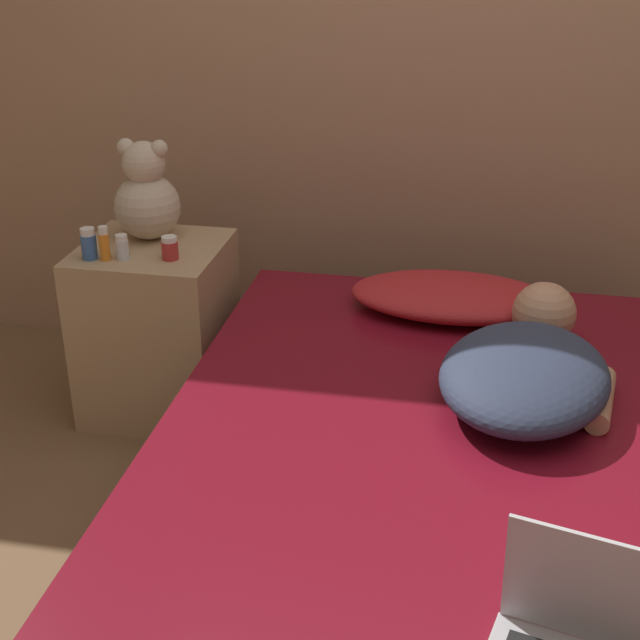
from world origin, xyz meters
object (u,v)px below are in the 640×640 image
object	(u,v)px
teddy_bear	(147,196)
bottle_clear	(122,247)
bottle_blue	(89,244)
bottle_red	(170,248)
pillow	(453,297)
bottle_orange	(104,244)
person_lying	(529,367)

from	to	relation	value
teddy_bear	bottle_clear	bearing A→B (deg)	-94.03
bottle_blue	bottle_red	bearing A→B (deg)	10.18
bottle_blue	bottle_clear	distance (m)	0.10
teddy_bear	bottle_red	world-z (taller)	teddy_bear
teddy_bear	bottle_blue	xyz separation A→B (m)	(-0.12, -0.21, -0.09)
pillow	bottle_blue	size ratio (longest dim) A/B	6.32
pillow	bottle_red	distance (m)	0.89
bottle_orange	bottle_blue	bearing A→B (deg)	179.40
bottle_clear	bottle_blue	bearing A→B (deg)	-170.43
person_lying	bottle_blue	xyz separation A→B (m)	(-1.34, 0.33, 0.12)
pillow	teddy_bear	distance (m)	1.04
person_lying	bottle_orange	world-z (taller)	bottle_orange
person_lying	pillow	bearing A→B (deg)	124.40
pillow	bottle_orange	distance (m)	1.09
pillow	bottle_orange	size ratio (longest dim) A/B	5.78
bottle_orange	bottle_clear	size ratio (longest dim) A/B	1.38
person_lying	bottle_blue	world-z (taller)	bottle_blue
bottle_clear	pillow	bearing A→B (deg)	6.99
bottle_red	bottle_blue	bearing A→B (deg)	-169.82
bottle_orange	bottle_clear	xyz separation A→B (m)	(0.05, 0.02, -0.01)
teddy_bear	bottle_clear	xyz separation A→B (m)	(-0.01, -0.20, -0.10)
bottle_blue	bottle_orange	size ratio (longest dim) A/B	0.91
pillow	bottle_orange	world-z (taller)	bottle_orange
teddy_bear	pillow	bearing A→B (deg)	-4.09
bottle_blue	pillow	bearing A→B (deg)	7.23
bottle_blue	person_lying	bearing A→B (deg)	-13.62
pillow	teddy_bear	size ratio (longest dim) A/B	1.92
teddy_bear	bottle_red	bearing A→B (deg)	-52.24
bottle_red	bottle_clear	xyz separation A→B (m)	(-0.15, -0.03, 0.00)
teddy_bear	bottle_red	distance (m)	0.24
pillow	bottle_blue	xyz separation A→B (m)	(-1.12, -0.14, 0.15)
teddy_bear	bottle_orange	size ratio (longest dim) A/B	3.01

